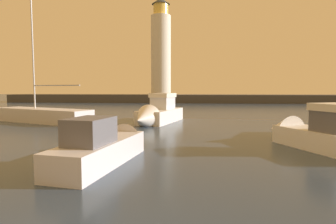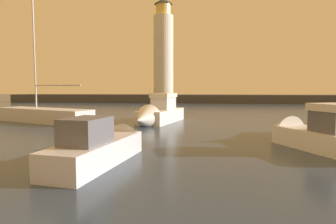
{
  "view_description": "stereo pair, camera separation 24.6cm",
  "coord_description": "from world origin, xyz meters",
  "px_view_note": "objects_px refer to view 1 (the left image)",
  "views": [
    {
      "loc": [
        2.44,
        -2.59,
        2.61
      ],
      "look_at": [
        0.65,
        15.84,
        1.1
      ],
      "focal_mm": 29.98,
      "sensor_mm": 36.0,
      "label": 1
    },
    {
      "loc": [
        2.69,
        -2.57,
        2.61
      ],
      "look_at": [
        0.65,
        15.84,
        1.1
      ],
      "focal_mm": 29.98,
      "sensor_mm": 36.0,
      "label": 2
    }
  ],
  "objects_px": {
    "motorboat_1": "(311,133)",
    "motorboat_0": "(156,114)",
    "sailboat_moored": "(43,115)",
    "lighthouse": "(161,49)",
    "motorboat_3": "(108,145)"
  },
  "relations": [
    {
      "from": "motorboat_1",
      "to": "motorboat_3",
      "type": "height_order",
      "value": "motorboat_1"
    },
    {
      "from": "lighthouse",
      "to": "motorboat_0",
      "type": "distance_m",
      "value": 35.5
    },
    {
      "from": "lighthouse",
      "to": "motorboat_1",
      "type": "distance_m",
      "value": 44.66
    },
    {
      "from": "motorboat_1",
      "to": "motorboat_0",
      "type": "bearing_deg",
      "value": 135.9
    },
    {
      "from": "sailboat_moored",
      "to": "lighthouse",
      "type": "bearing_deg",
      "value": 81.31
    },
    {
      "from": "motorboat_3",
      "to": "sailboat_moored",
      "type": "distance_m",
      "value": 14.1
    },
    {
      "from": "motorboat_1",
      "to": "sailboat_moored",
      "type": "relative_size",
      "value": 0.55
    },
    {
      "from": "motorboat_3",
      "to": "sailboat_moored",
      "type": "xyz_separation_m",
      "value": [
        -8.79,
        11.03,
        0.02
      ]
    },
    {
      "from": "motorboat_0",
      "to": "motorboat_3",
      "type": "xyz_separation_m",
      "value": [
        -0.22,
        -11.18,
        -0.17
      ]
    },
    {
      "from": "lighthouse",
      "to": "sailboat_moored",
      "type": "height_order",
      "value": "lighthouse"
    },
    {
      "from": "lighthouse",
      "to": "motorboat_1",
      "type": "height_order",
      "value": "lighthouse"
    },
    {
      "from": "motorboat_3",
      "to": "sailboat_moored",
      "type": "height_order",
      "value": "sailboat_moored"
    },
    {
      "from": "motorboat_1",
      "to": "motorboat_3",
      "type": "distance_m",
      "value": 9.01
    },
    {
      "from": "motorboat_0",
      "to": "motorboat_1",
      "type": "distance_m",
      "value": 11.42
    },
    {
      "from": "lighthouse",
      "to": "motorboat_0",
      "type": "bearing_deg",
      "value": -83.64
    }
  ]
}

